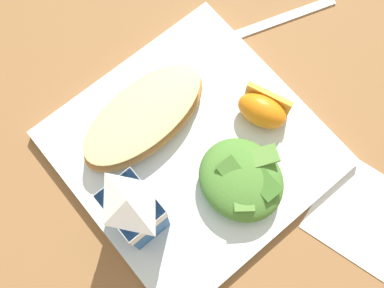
{
  "coord_description": "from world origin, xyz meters",
  "views": [
    {
      "loc": [
        -0.12,
        0.1,
        0.55
      ],
      "look_at": [
        0.0,
        0.0,
        0.03
      ],
      "focal_mm": 44.06,
      "sensor_mm": 36.0,
      "label": 1
    }
  ],
  "objects": [
    {
      "name": "metal_fork",
      "position": [
        0.07,
        -0.18,
        0.0
      ],
      "size": [
        0.07,
        0.18,
        0.01
      ],
      "color": "silver",
      "rests_on": "ground"
    },
    {
      "name": "milk_carton",
      "position": [
        -0.03,
        0.1,
        0.08
      ],
      "size": [
        0.06,
        0.04,
        0.11
      ],
      "color": "#23569E",
      "rests_on": "white_plate"
    },
    {
      "name": "orange_wedge_front",
      "position": [
        -0.02,
        -0.09,
        0.04
      ],
      "size": [
        0.07,
        0.06,
        0.04
      ],
      "color": "orange",
      "rests_on": "white_plate"
    },
    {
      "name": "white_plate",
      "position": [
        0.0,
        0.0,
        0.01
      ],
      "size": [
        0.28,
        0.28,
        0.02
      ],
      "primitive_type": "cube",
      "color": "silver",
      "rests_on": "ground"
    },
    {
      "name": "paper_napkin",
      "position": [
        -0.19,
        -0.1,
        0.0
      ],
      "size": [
        0.14,
        0.14,
        0.0
      ],
      "primitive_type": "cube",
      "rotation": [
        0.0,
        0.0,
        0.28
      ],
      "color": "white",
      "rests_on": "ground"
    },
    {
      "name": "cheesy_pizza_bread",
      "position": [
        0.06,
        0.02,
        0.03
      ],
      "size": [
        0.09,
        0.17,
        0.04
      ],
      "color": "#B77F42",
      "rests_on": "white_plate"
    },
    {
      "name": "green_salad_pile",
      "position": [
        -0.07,
        -0.01,
        0.04
      ],
      "size": [
        0.1,
        0.1,
        0.05
      ],
      "color": "#4C8433",
      "rests_on": "white_plate"
    },
    {
      "name": "ground",
      "position": [
        0.0,
        0.0,
        0.0
      ],
      "size": [
        3.0,
        3.0,
        0.0
      ],
      "primitive_type": "plane",
      "color": "olive"
    }
  ]
}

